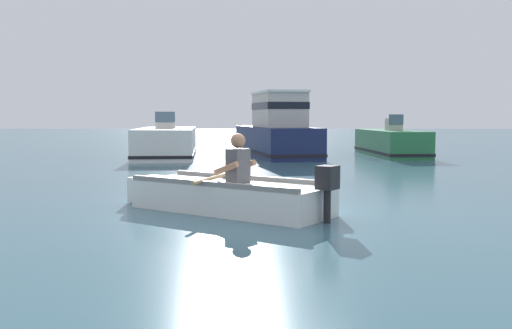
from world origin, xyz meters
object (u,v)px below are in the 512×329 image
(mooring_buoy, at_px, (237,165))
(moored_boat_green, at_px, (391,143))
(moored_boat_white, at_px, (167,143))
(moored_boat_navy, at_px, (276,132))
(rowboat_with_person, at_px, (227,195))

(mooring_buoy, bearing_deg, moored_boat_green, 53.17)
(mooring_buoy, bearing_deg, moored_boat_white, 113.66)
(moored_boat_white, distance_m, moored_boat_green, 8.20)
(moored_boat_green, height_order, mooring_buoy, moored_boat_green)
(moored_boat_white, xyz_separation_m, mooring_buoy, (2.75, -6.27, -0.24))
(moored_boat_white, relative_size, moored_boat_navy, 0.85)
(rowboat_with_person, distance_m, mooring_buoy, 5.46)
(moored_boat_white, height_order, moored_boat_navy, moored_boat_navy)
(rowboat_with_person, bearing_deg, moored_boat_white, 103.53)
(rowboat_with_person, height_order, moored_boat_green, moored_boat_green)
(moored_boat_white, relative_size, mooring_buoy, 11.57)
(moored_boat_green, bearing_deg, rowboat_with_person, -112.78)
(rowboat_with_person, bearing_deg, moored_boat_green, 67.22)
(rowboat_with_person, xyz_separation_m, moored_boat_white, (-2.82, 11.74, 0.24))
(moored_boat_green, relative_size, mooring_buoy, 10.32)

